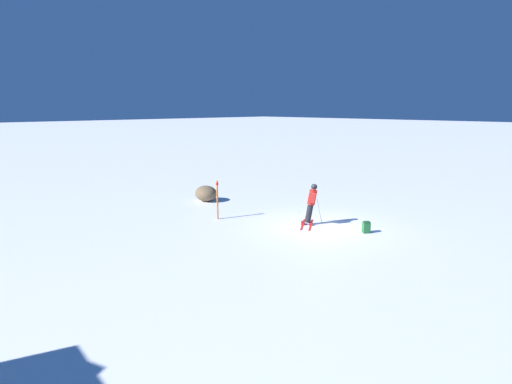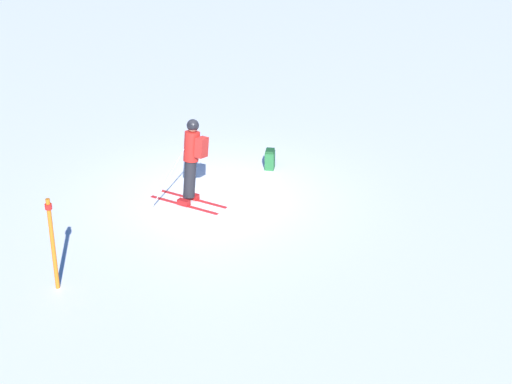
# 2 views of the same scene
# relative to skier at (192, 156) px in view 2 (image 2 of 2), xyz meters

# --- Properties ---
(ground_plane) EXTENTS (300.00, 300.00, 0.00)m
(ground_plane) POSITION_rel_skier_xyz_m (-0.46, 0.07, -1.07)
(ground_plane) COLOR white
(skier) EXTENTS (1.52, 1.74, 1.92)m
(skier) POSITION_rel_skier_xyz_m (0.00, 0.00, 0.00)
(skier) COLOR red
(skier) RESTS_ON ground
(spare_backpack) EXTENTS (0.35, 0.37, 0.50)m
(spare_backpack) POSITION_rel_skier_xyz_m (-2.33, -0.78, -0.83)
(spare_backpack) COLOR #236633
(spare_backpack) RESTS_ON ground
(trail_marker) EXTENTS (0.13, 0.13, 1.85)m
(trail_marker) POSITION_rel_skier_xyz_m (3.70, 2.34, -0.05)
(trail_marker) COLOR orange
(trail_marker) RESTS_ON ground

